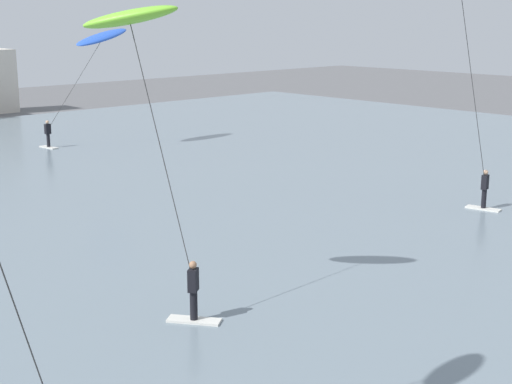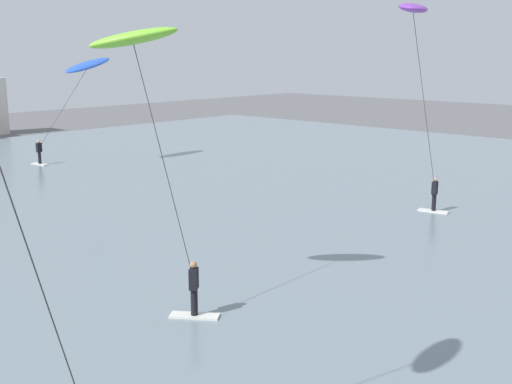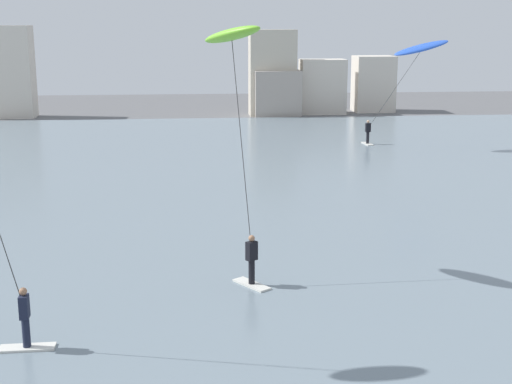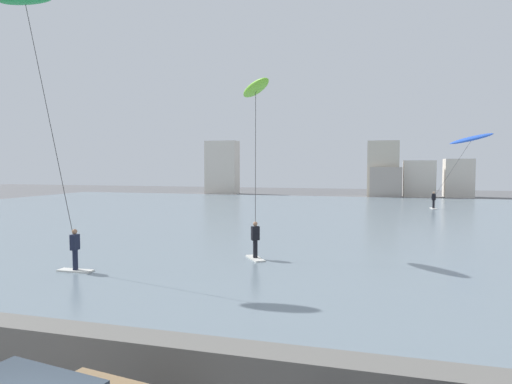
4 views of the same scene
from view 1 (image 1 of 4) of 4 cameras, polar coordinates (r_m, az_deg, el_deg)
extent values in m
cube|color=slate|center=(33.69, -18.50, -0.87)|extent=(84.00, 52.00, 0.10)
cube|color=silver|center=(19.94, -4.71, -9.66)|extent=(1.16, 1.40, 0.06)
cylinder|color=black|center=(19.78, -4.74, -8.54)|extent=(0.20, 0.20, 0.78)
cube|color=black|center=(19.53, -4.78, -6.66)|extent=(0.40, 0.38, 0.60)
sphere|color=#9E7051|center=(19.40, -4.80, -5.52)|extent=(0.20, 0.20, 0.20)
cylinder|color=#333333|center=(19.22, -7.11, 2.83)|extent=(0.49, 1.75, 6.49)
ellipsoid|color=#7AD133|center=(19.48, -9.52, 12.93)|extent=(2.19, 2.49, 0.80)
cube|color=silver|center=(46.93, -15.41, 3.29)|extent=(0.57, 1.44, 0.06)
cylinder|color=black|center=(46.87, -15.45, 3.79)|extent=(0.20, 0.20, 0.78)
cube|color=black|center=(46.76, -15.50, 4.63)|extent=(0.36, 0.25, 0.60)
sphere|color=tan|center=(46.71, -15.53, 5.12)|extent=(0.20, 0.20, 0.20)
cylinder|color=#333333|center=(46.27, -13.57, 7.87)|extent=(2.82, 2.04, 5.28)
ellipsoid|color=blue|center=(45.97, -11.59, 11.42)|extent=(3.86, 1.65, 1.39)
cube|color=silver|center=(32.28, 16.82, -1.20)|extent=(0.70, 1.46, 0.06)
cylinder|color=black|center=(32.18, 16.87, -0.48)|extent=(0.20, 0.20, 0.78)
cube|color=black|center=(32.03, 16.95, 0.72)|extent=(0.38, 0.28, 0.60)
sphere|color=tan|center=(31.95, 17.00, 1.44)|extent=(0.20, 0.20, 0.20)
cylinder|color=#333333|center=(30.39, 16.11, 7.58)|extent=(2.59, 0.18, 7.90)
camera|label=2|loc=(1.55, -45.88, -6.84)|focal=45.49mm
camera|label=3|loc=(12.05, 84.61, 2.88)|focal=51.31mm
camera|label=4|loc=(17.46, 58.12, -5.43)|focal=30.85mm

